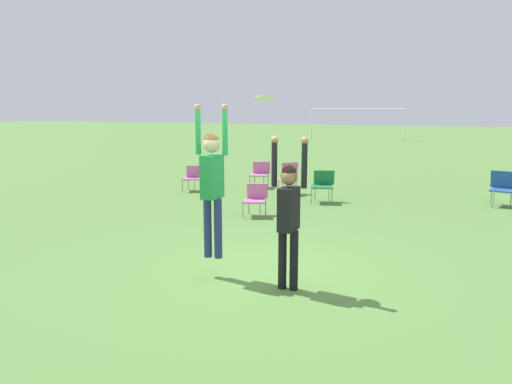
% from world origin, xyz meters
% --- Properties ---
extents(ground_plane, '(120.00, 120.00, 0.00)m').
position_xyz_m(ground_plane, '(0.00, 0.00, 0.00)').
color(ground_plane, '#56843D').
extents(person_jumping, '(0.53, 0.40, 2.29)m').
position_xyz_m(person_jumping, '(-0.68, -0.36, 1.53)').
color(person_jumping, navy).
rests_on(person_jumping, ground_plane).
extents(person_defending, '(0.53, 0.39, 2.15)m').
position_xyz_m(person_defending, '(0.53, -0.50, 1.15)').
color(person_defending, black).
rests_on(person_defending, ground_plane).
extents(frisbee, '(0.28, 0.27, 0.09)m').
position_xyz_m(frisbee, '(0.11, -0.26, 2.66)').
color(frisbee, white).
extents(camping_chair_0, '(0.67, 0.74, 0.93)m').
position_xyz_m(camping_chair_0, '(-1.49, 6.89, 0.54)').
color(camping_chair_0, gray).
rests_on(camping_chair_0, ground_plane).
extents(camping_chair_1, '(0.65, 0.69, 0.81)m').
position_xyz_m(camping_chair_1, '(-2.66, 7.78, 0.48)').
color(camping_chair_1, gray).
rests_on(camping_chair_1, ground_plane).
extents(camping_chair_2, '(0.70, 0.75, 0.90)m').
position_xyz_m(camping_chair_2, '(4.18, 7.03, 0.52)').
color(camping_chair_2, gray).
rests_on(camping_chair_2, ground_plane).
extents(camping_chair_3, '(0.62, 0.67, 0.76)m').
position_xyz_m(camping_chair_3, '(-4.42, 6.54, 0.45)').
color(camping_chair_3, gray).
rests_on(camping_chair_3, ground_plane).
extents(camping_chair_4, '(0.63, 0.67, 0.76)m').
position_xyz_m(camping_chair_4, '(-1.45, 3.85, 0.44)').
color(camping_chair_4, gray).
rests_on(camping_chair_4, ground_plane).
extents(camping_chair_5, '(0.67, 0.71, 0.84)m').
position_xyz_m(camping_chair_5, '(-0.30, 6.03, 0.51)').
color(camping_chair_5, gray).
rests_on(camping_chair_5, ground_plane).
extents(soccer_goal, '(7.10, 0.10, 2.35)m').
position_xyz_m(soccer_goal, '(-2.91, 31.50, 1.84)').
color(soccer_goal, white).
rests_on(soccer_goal, ground_plane).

